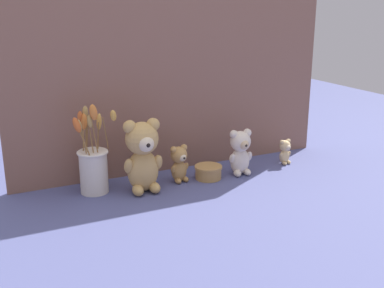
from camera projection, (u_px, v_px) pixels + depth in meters
ground_plane at (194, 181)px, 1.84m from camera, size 4.00×4.00×0.00m
backdrop_wall at (176, 78)px, 1.88m from camera, size 1.32×0.02×0.74m
teddy_bear_large at (143, 154)px, 1.70m from camera, size 0.14×0.14×0.27m
teddy_bear_medium at (240, 151)px, 1.88m from camera, size 0.10×0.09×0.18m
teddy_bear_small at (179, 163)px, 1.81m from camera, size 0.08×0.07×0.14m
teddy_bear_tiny at (285, 151)px, 2.02m from camera, size 0.06×0.05×0.11m
flower_vase at (93, 165)px, 1.70m from camera, size 0.17×0.12×0.33m
decorative_tin_tall at (208, 172)px, 1.86m from camera, size 0.11×0.11×0.05m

